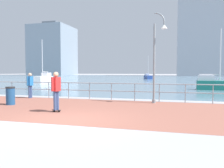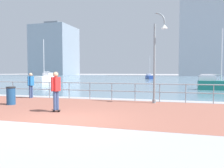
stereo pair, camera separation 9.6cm
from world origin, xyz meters
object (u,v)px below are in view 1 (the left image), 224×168
Objects in this scene: skateboarder at (56,88)px; lamppost at (157,53)px; sailboat_white at (148,77)px; sailboat_navy at (218,84)px; sailboat_teal at (43,79)px; trash_bin at (10,96)px; bystander at (30,83)px.

lamppost is at bearing 44.47° from skateboarder.
sailboat_white is 31.05m from sailboat_navy.
sailboat_teal is 1.22× the size of sailboat_white.
sailboat_navy reaches higher than sailboat_white.
bystander is at bearing 106.36° from trash_bin.
sailboat_white reaches higher than trash_bin.
sailboat_navy is (4.76, 10.51, -2.14)m from lamppost.
sailboat_navy reaches higher than bystander.
skateboarder is 3.59m from trash_bin.
sailboat_white is at bearing 58.99° from sailboat_teal.
lamppost is 2.86× the size of skateboarder.
sailboat_navy is at bearing -71.59° from sailboat_white.
trash_bin is at bearing -61.74° from sailboat_teal.
bystander is at bearing 177.79° from lamppost.
bystander is 0.25× the size of sailboat_teal.
sailboat_teal reaches higher than skateboarder.
skateboarder is (-3.89, -3.81, -1.66)m from lamppost.
lamppost is 11.74m from sailboat_navy.
sailboat_white is (13.21, 21.97, -0.11)m from sailboat_teal.
bystander is 39.78m from sailboat_white.
lamppost is 40.35m from sailboat_white.
sailboat_teal is (-10.21, 17.69, -0.33)m from bystander.
bystander is 1.74× the size of trash_bin.
bystander is 20.43m from sailboat_teal.
skateboarder reaches higher than bystander.
bystander is at bearing -94.33° from sailboat_white.
trash_bin is 17.71m from sailboat_navy.
sailboat_navy is (8.65, 14.32, -0.48)m from skateboarder.
sailboat_navy is (12.81, 10.20, -0.41)m from bystander.
skateboarder is at bearing -20.85° from trash_bin.
sailboat_white is at bearing 91.52° from skateboarder.
lamppost is 25.72m from sailboat_teal.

